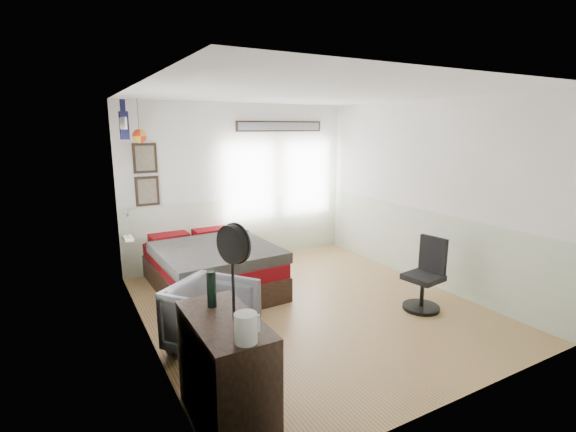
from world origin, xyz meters
name	(u,v)px	position (x,y,z in m)	size (l,w,h in m)	color
ground_plane	(309,307)	(0.00, 0.00, -0.01)	(4.00, 4.50, 0.01)	olive
room_shell	(298,183)	(-0.08, 0.19, 1.61)	(4.02, 4.52, 2.71)	silver
wall_decor	(178,141)	(-1.10, 1.96, 2.10)	(3.55, 1.32, 1.44)	black
bed	(211,266)	(-0.91, 1.24, 0.33)	(1.61, 2.17, 0.68)	black
dresser	(226,372)	(-1.74, -1.56, 0.45)	(0.48, 1.00, 0.90)	black
armchair	(212,316)	(-1.45, -0.40, 0.36)	(0.77, 0.80, 0.72)	#4F4F4F
nightstand	(239,254)	(-0.20, 1.91, 0.23)	(0.46, 0.37, 0.46)	black
task_chair	(425,280)	(1.27, -0.76, 0.38)	(0.47, 0.47, 0.94)	black
kettle	(246,328)	(-1.73, -1.97, 1.00)	(0.18, 0.15, 0.21)	silver
bottle	(211,289)	(-1.75, -1.32, 1.05)	(0.07, 0.07, 0.30)	black
stand_fan	(233,246)	(-1.67, -1.62, 1.47)	(0.17, 0.29, 0.73)	black
black_bag	(239,236)	(-0.20, 1.91, 0.55)	(0.28, 0.18, 0.17)	black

